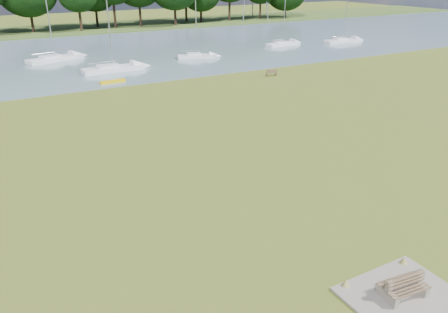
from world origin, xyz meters
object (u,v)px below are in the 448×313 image
riverbank_bench (272,73)px  sailboat_6 (283,43)px  kayak (113,81)px  sailboat_4 (54,57)px  sailboat_8 (112,67)px  bench_pair (403,287)px  sailboat_2 (343,40)px  sailboat_5 (196,55)px

riverbank_bench → sailboat_6: size_ratio=0.15×
kayak → sailboat_4: (-3.48, 15.39, 0.35)m
sailboat_6 → sailboat_8: sailboat_8 is taller
sailboat_6 → sailboat_8: 29.44m
sailboat_6 → bench_pair: bearing=-127.8°
sailboat_2 → sailboat_6: (-10.54, 2.23, -0.01)m
sailboat_2 → sailboat_4: (-44.49, 6.37, 0.05)m
bench_pair → sailboat_8: sailboat_8 is taller
sailboat_5 → sailboat_2: bearing=19.5°
sailboat_4 → riverbank_bench: bearing=-64.2°
bench_pair → kayak: bearing=96.5°
sailboat_5 → bench_pair: bearing=-88.4°
sailboat_4 → sailboat_5: bearing=-40.7°
bench_pair → sailboat_5: sailboat_5 is taller
sailboat_8 → sailboat_2: bearing=2.0°
riverbank_bench → kayak: 17.66m
sailboat_6 → sailboat_8: (-28.89, -5.66, 0.07)m
bench_pair → sailboat_2: (40.67, 47.03, 0.01)m
kayak → sailboat_5: (13.86, 8.26, 0.31)m
sailboat_4 → sailboat_8: sailboat_8 is taller
sailboat_6 → sailboat_5: bearing=-176.1°
sailboat_6 → sailboat_8: size_ratio=1.00×
riverbank_bench → sailboat_4: sailboat_4 is taller
sailboat_4 → sailboat_5: (17.35, -7.13, -0.04)m
riverbank_bench → kayak: bearing=175.7°
bench_pair → riverbank_bench: bearing=69.2°
riverbank_bench → sailboat_2: size_ratio=0.17×
sailboat_8 → sailboat_4: bearing=114.3°
sailboat_5 → sailboat_6: sailboat_6 is taller
sailboat_8 → kayak: bearing=-108.7°
riverbank_bench → sailboat_6: bearing=64.6°
sailboat_2 → sailboat_4: 44.94m
sailboat_5 → sailboat_4: bearing=175.5°
sailboat_4 → kayak: bearing=-95.6°
kayak → bench_pair: bearing=-94.1°
bench_pair → kayak: bench_pair is taller
riverbank_bench → sailboat_8: 18.83m
bench_pair → sailboat_8: size_ratio=0.20×
kayak → sailboat_4: bearing=98.2°
bench_pair → sailboat_6: size_ratio=0.20×
sailboat_2 → sailboat_5: bearing=-173.6°
bench_pair → sailboat_6: sailboat_6 is taller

